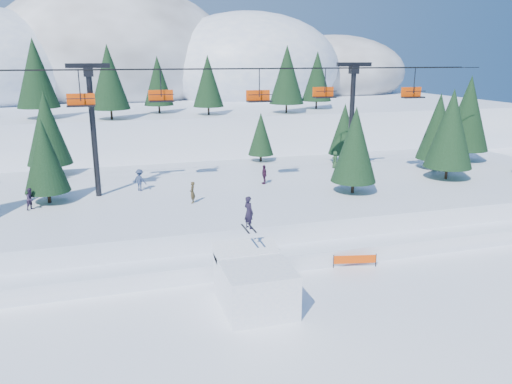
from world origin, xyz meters
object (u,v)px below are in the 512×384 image
object	(u,v)px
jump_kicker	(254,282)
chairlift	(226,106)
banner_near	(355,260)
banner_far	(418,246)

from	to	relation	value
jump_kicker	chairlift	xyz separation A→B (m)	(2.37, 16.49, 7.96)
jump_kicker	banner_near	size ratio (longest dim) A/B	2.08
jump_kicker	banner_far	distance (m)	13.67
chairlift	banner_near	bearing A→B (deg)	-68.47
chairlift	banner_near	world-z (taller)	chairlift
chairlift	banner_near	xyz separation A→B (m)	(5.30, -13.44, -8.78)
banner_near	banner_far	bearing A→B (deg)	10.09
jump_kicker	banner_far	world-z (taller)	jump_kicker
jump_kicker	banner_near	bearing A→B (deg)	21.64
jump_kicker	banner_near	world-z (taller)	jump_kicker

